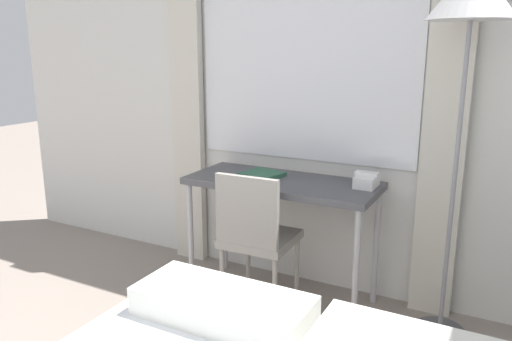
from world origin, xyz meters
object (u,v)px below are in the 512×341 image
object	(u,v)px
desk	(282,192)
book	(262,174)
desk_chair	(256,233)
telephone	(367,180)
standing_lamp	(471,10)

from	to	relation	value
desk	book	world-z (taller)	book
desk	desk_chair	distance (m)	0.32
telephone	book	size ratio (longest dim) A/B	0.63
desk_chair	telephone	distance (m)	0.71
book	desk	bearing A→B (deg)	-8.73
desk_chair	book	bearing A→B (deg)	108.40
desk_chair	desk	bearing A→B (deg)	76.25
desk	book	size ratio (longest dim) A/B	4.29
desk_chair	telephone	bearing A→B (deg)	29.41
desk_chair	book	xyz separation A→B (m)	(-0.10, 0.27, 0.28)
desk	book	distance (m)	0.18
desk_chair	book	world-z (taller)	desk_chair
desk_chair	standing_lamp	distance (m)	1.62
book	standing_lamp	bearing A→B (deg)	0.25
desk	desk_chair	size ratio (longest dim) A/B	1.33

